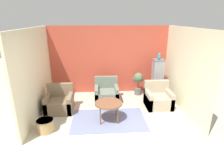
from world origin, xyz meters
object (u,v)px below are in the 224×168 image
object	(u,v)px
parrot	(159,57)
birdcage	(157,79)
armchair_right	(158,99)
coffee_table	(109,104)
potted_plant	(138,81)
armchair_middle	(106,93)
wicker_basket	(46,125)
armchair_left	(60,103)

from	to	relation	value
parrot	birdcage	bearing A→B (deg)	-90.00
armchair_right	birdcage	xyz separation A→B (m)	(0.22, 0.92, 0.37)
coffee_table	potted_plant	xyz separation A→B (m)	(1.18, 1.79, 0.04)
armchair_middle	parrot	bearing A→B (deg)	11.03
coffee_table	wicker_basket	distance (m)	1.70
armchair_right	birdcage	distance (m)	1.02
coffee_table	potted_plant	bearing A→B (deg)	56.56
armchair_middle	birdcage	bearing A→B (deg)	10.97
coffee_table	potted_plant	distance (m)	2.15
coffee_table	armchair_middle	size ratio (longest dim) A/B	0.94
armchair_left	birdcage	xyz separation A→B (m)	(3.32, 0.99, 0.37)
potted_plant	parrot	bearing A→B (deg)	-9.00
potted_plant	armchair_middle	bearing A→B (deg)	-158.52
coffee_table	wicker_basket	world-z (taller)	coffee_table
armchair_middle	wicker_basket	world-z (taller)	armchair_middle
armchair_right	armchair_left	bearing A→B (deg)	-178.66
coffee_table	armchair_right	size ratio (longest dim) A/B	0.94
coffee_table	parrot	xyz separation A→B (m)	(1.85, 1.69, 0.96)
wicker_basket	armchair_middle	bearing A→B (deg)	47.72
armchair_middle	parrot	distance (m)	2.23
armchair_left	wicker_basket	size ratio (longest dim) A/B	1.83
armchair_right	parrot	size ratio (longest dim) A/B	3.53
armchair_right	birdcage	size ratio (longest dim) A/B	0.59
potted_plant	birdcage	bearing A→B (deg)	-9.16
parrot	potted_plant	bearing A→B (deg)	171.00
wicker_basket	coffee_table	bearing A→B (deg)	15.25
coffee_table	armchair_left	size ratio (longest dim) A/B	0.94
armchair_right	armchair_middle	bearing A→B (deg)	160.99
potted_plant	wicker_basket	xyz separation A→B (m)	(-2.79, -2.23, -0.36)
armchair_middle	wicker_basket	bearing A→B (deg)	-132.28
armchair_middle	wicker_basket	size ratio (longest dim) A/B	1.83
birdcage	parrot	distance (m)	0.82
wicker_basket	parrot	bearing A→B (deg)	31.57
parrot	wicker_basket	distance (m)	4.26
coffee_table	armchair_middle	world-z (taller)	armchair_middle
parrot	potted_plant	distance (m)	1.14
armchair_left	parrot	xyz separation A→B (m)	(3.32, 1.00, 1.18)
armchair_right	wicker_basket	size ratio (longest dim) A/B	1.83
coffee_table	birdcage	xyz separation A→B (m)	(1.85, 1.69, 0.14)
parrot	wicker_basket	size ratio (longest dim) A/B	0.52
armchair_middle	potted_plant	world-z (taller)	potted_plant
potted_plant	armchair_left	bearing A→B (deg)	-157.41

